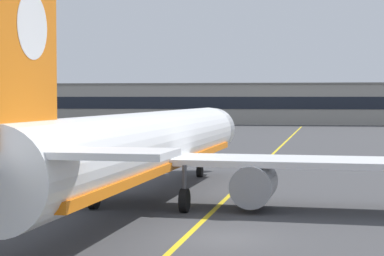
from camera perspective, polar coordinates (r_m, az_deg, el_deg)
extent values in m
plane|color=#3D3D3F|center=(31.10, 2.73, -9.04)|extent=(400.00, 400.00, 0.00)
cube|color=yellow|center=(60.72, 5.36, -3.38)|extent=(10.88, 179.71, 0.01)
cylinder|color=white|center=(40.08, -3.60, -1.39)|extent=(6.56, 36.19, 3.80)
cone|color=white|center=(58.84, 1.60, -0.14)|extent=(3.80, 2.87, 3.61)
cube|color=orange|center=(40.16, -3.60, -2.88)|extent=(6.26, 33.31, 0.44)
cube|color=black|center=(56.94, 1.24, 0.44)|extent=(2.93, 1.32, 0.60)
cube|color=white|center=(40.72, -3.37, -2.54)|extent=(32.27, 7.24, 0.36)
cylinder|color=gray|center=(42.03, -11.92, -4.09)|extent=(2.57, 3.77, 2.30)
cylinder|color=black|center=(43.71, -10.92, -3.83)|extent=(1.96, 0.33, 1.95)
cylinder|color=gray|center=(38.63, 5.14, -4.63)|extent=(2.57, 3.77, 2.30)
cylinder|color=black|center=(40.45, 5.48, -4.31)|extent=(1.96, 0.33, 1.95)
cube|color=orange|center=(25.25, -13.66, 6.58)|extent=(0.77, 4.82, 7.20)
cylinder|color=white|center=(25.58, -13.38, 8.15)|extent=(0.62, 2.43, 2.40)
cube|color=white|center=(24.72, -14.19, -1.91)|extent=(11.18, 3.64, 0.24)
cylinder|color=#4C4C51|center=(54.27, 0.64, -2.51)|extent=(0.24, 0.24, 1.60)
cylinder|color=black|center=(54.37, 0.64, -3.58)|extent=(0.47, 0.93, 0.90)
cylinder|color=#4C4C51|center=(39.15, -8.08, -4.04)|extent=(0.24, 0.24, 1.60)
cylinder|color=black|center=(39.30, -8.07, -5.67)|extent=(0.50, 1.33, 1.30)
cylinder|color=#4C4C51|center=(37.66, -0.63, -4.28)|extent=(0.24, 0.24, 1.60)
cylinder|color=black|center=(37.81, -0.62, -5.97)|extent=(0.50, 1.33, 1.30)
cube|color=#9E998E|center=(164.57, 4.30, 1.94)|extent=(155.58, 12.00, 9.17)
cube|color=black|center=(158.53, 4.16, 2.07)|extent=(149.36, 0.12, 2.80)
cube|color=slate|center=(164.59, 4.30, 3.61)|extent=(155.98, 12.40, 0.40)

